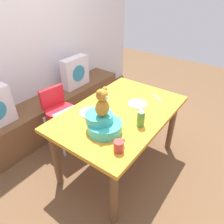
# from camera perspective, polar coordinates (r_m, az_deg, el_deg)

# --- Properties ---
(ground_plane) EXTENTS (8.00, 8.00, 0.00)m
(ground_plane) POSITION_cam_1_polar(r_m,az_deg,el_deg) (2.57, 1.85, -13.70)
(ground_plane) COLOR brown
(back_wall) EXTENTS (4.40, 0.10, 2.60)m
(back_wall) POSITION_cam_1_polar(r_m,az_deg,el_deg) (2.90, -23.78, 19.24)
(back_wall) COLOR silver
(back_wall) RESTS_ON ground_plane
(window_bench) EXTENTS (2.60, 0.44, 0.46)m
(window_bench) POSITION_cam_1_polar(r_m,az_deg,el_deg) (3.09, -16.65, -0.49)
(window_bench) COLOR brown
(window_bench) RESTS_ON ground_plane
(pillow_floral_right) EXTENTS (0.44, 0.15, 0.44)m
(pillow_floral_right) POSITION_cam_1_polar(r_m,az_deg,el_deg) (3.17, -10.01, 10.66)
(pillow_floral_right) COLOR silver
(pillow_floral_right) RESTS_ON window_bench
(dining_table) EXTENTS (1.37, 0.90, 0.74)m
(dining_table) POSITION_cam_1_polar(r_m,az_deg,el_deg) (2.15, 2.16, -2.00)
(dining_table) COLOR orange
(dining_table) RESTS_ON ground_plane
(highchair) EXTENTS (0.36, 0.48, 0.79)m
(highchair) POSITION_cam_1_polar(r_m,az_deg,el_deg) (2.56, -14.13, 0.14)
(highchair) COLOR red
(highchair) RESTS_ON ground_plane
(infant_seat_teal) EXTENTS (0.30, 0.33, 0.16)m
(infant_seat_teal) POSITION_cam_1_polar(r_m,az_deg,el_deg) (1.79, -2.53, -3.24)
(infant_seat_teal) COLOR #36AFA9
(infant_seat_teal) RESTS_ON dining_table
(teddy_bear) EXTENTS (0.13, 0.12, 0.25)m
(teddy_bear) POSITION_cam_1_polar(r_m,az_deg,el_deg) (1.68, -2.68, 2.41)
(teddy_bear) COLOR #B07926
(teddy_bear) RESTS_ON infant_seat_teal
(ketchup_bottle) EXTENTS (0.07, 0.07, 0.18)m
(ketchup_bottle) POSITION_cam_1_polar(r_m,az_deg,el_deg) (1.86, 7.91, -1.55)
(ketchup_bottle) COLOR #4C8C33
(ketchup_bottle) RESTS_ON dining_table
(coffee_mug) EXTENTS (0.12, 0.08, 0.09)m
(coffee_mug) POSITION_cam_1_polar(r_m,az_deg,el_deg) (1.61, 1.90, -9.29)
(coffee_mug) COLOR #9E332D
(coffee_mug) RESTS_ON dining_table
(dinner_plate_near) EXTENTS (0.20, 0.20, 0.01)m
(dinner_plate_near) POSITION_cam_1_polar(r_m,az_deg,el_deg) (2.07, -6.17, -0.12)
(dinner_plate_near) COLOR white
(dinner_plate_near) RESTS_ON dining_table
(dinner_plate_far) EXTENTS (0.20, 0.20, 0.01)m
(dinner_plate_far) POSITION_cam_1_polar(r_m,az_deg,el_deg) (2.21, 6.97, 2.21)
(dinner_plate_far) COLOR white
(dinner_plate_far) RESTS_ON dining_table
(table_fork) EXTENTS (0.10, 0.15, 0.01)m
(table_fork) POSITION_cam_1_polar(r_m,az_deg,el_deg) (2.37, 12.35, 3.80)
(table_fork) COLOR silver
(table_fork) RESTS_ON dining_table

